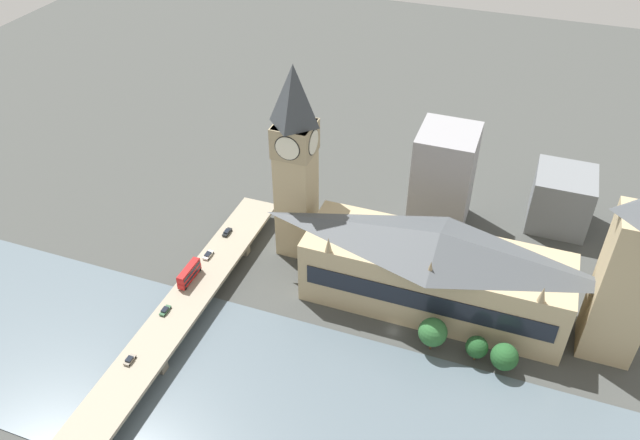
{
  "coord_description": "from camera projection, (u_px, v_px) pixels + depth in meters",
  "views": [
    {
      "loc": [
        -130.09,
        -23.66,
        142.26
      ],
      "look_at": [
        20.22,
        31.1,
        20.02
      ],
      "focal_mm": 35.0,
      "sensor_mm": 36.0,
      "label": 1
    }
  ],
  "objects": [
    {
      "name": "river_water",
      "position": [
        357.0,
        431.0,
        162.04
      ],
      "size": [
        62.46,
        360.0,
        0.3
      ],
      "primitive_type": "cube",
      "color": "slate",
      "rests_on": "ground_plane"
    },
    {
      "name": "city_block_west",
      "position": [
        443.0,
        179.0,
        222.4
      ],
      "size": [
        22.17,
        20.15,
        37.99
      ],
      "color": "#939399",
      "rests_on": "ground_plane"
    },
    {
      "name": "tree_embankment_near",
      "position": [
        433.0,
        332.0,
        180.21
      ],
      "size": [
        8.5,
        8.5,
        11.3
      ],
      "color": "brown",
      "rests_on": "ground_plane"
    },
    {
      "name": "road_bridge",
      "position": [
        146.0,
        356.0,
        176.26
      ],
      "size": [
        156.93,
        13.38,
        5.79
      ],
      "color": "gray",
      "rests_on": "ground_plane"
    },
    {
      "name": "city_block_center",
      "position": [
        561.0,
        199.0,
        226.94
      ],
      "size": [
        22.24,
        20.75,
        21.19
      ],
      "color": "slate",
      "rests_on": "ground_plane"
    },
    {
      "name": "clock_tower",
      "position": [
        295.0,
        160.0,
        199.5
      ],
      "size": [
        12.85,
        12.85,
        69.06
      ],
      "color": "tan",
      "rests_on": "ground_plane"
    },
    {
      "name": "car_northbound_tail",
      "position": [
        227.0,
        232.0,
        218.11
      ],
      "size": [
        4.59,
        1.76,
        1.43
      ],
      "color": "black",
      "rests_on": "road_bridge"
    },
    {
      "name": "victoria_tower",
      "position": [
        628.0,
        278.0,
        168.86
      ],
      "size": [
        14.76,
        14.76,
        58.5
      ],
      "color": "tan",
      "rests_on": "ground_plane"
    },
    {
      "name": "car_northbound_mid",
      "position": [
        130.0,
        360.0,
        172.87
      ],
      "size": [
        3.92,
        1.77,
        1.35
      ],
      "color": "slate",
      "rests_on": "road_bridge"
    },
    {
      "name": "tree_embankment_far",
      "position": [
        477.0,
        347.0,
        178.14
      ],
      "size": [
        6.51,
        6.51,
        8.47
      ],
      "color": "brown",
      "rests_on": "ground_plane"
    },
    {
      "name": "tree_embankment_mid",
      "position": [
        504.0,
        357.0,
        174.97
      ],
      "size": [
        7.84,
        7.84,
        9.38
      ],
      "color": "brown",
      "rests_on": "ground_plane"
    },
    {
      "name": "double_decker_bus_mid",
      "position": [
        189.0,
        273.0,
        198.1
      ],
      "size": [
        11.18,
        2.48,
        5.02
      ],
      "color": "red",
      "rests_on": "road_bridge"
    },
    {
      "name": "car_southbound_tail",
      "position": [
        208.0,
        255.0,
        208.38
      ],
      "size": [
        4.61,
        1.89,
        1.34
      ],
      "color": "silver",
      "rests_on": "road_bridge"
    },
    {
      "name": "ground_plane",
      "position": [
        393.0,
        331.0,
        189.93
      ],
      "size": [
        600.0,
        600.0,
        0.0
      ],
      "primitive_type": "plane",
      "color": "#424442"
    },
    {
      "name": "car_northbound_lead",
      "position": [
        165.0,
        310.0,
        188.0
      ],
      "size": [
        4.35,
        1.75,
        1.33
      ],
      "color": "#2D5638",
      "rests_on": "road_bridge"
    },
    {
      "name": "parliament_hall",
      "position": [
        435.0,
        270.0,
        190.71
      ],
      "size": [
        25.61,
        80.36,
        28.74
      ],
      "color": "tan",
      "rests_on": "ground_plane"
    }
  ]
}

